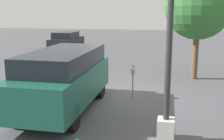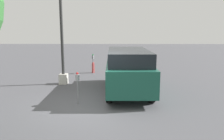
{
  "view_description": "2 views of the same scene",
  "coord_description": "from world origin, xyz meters",
  "px_view_note": "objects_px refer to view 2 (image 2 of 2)",
  "views": [
    {
      "loc": [
        10.61,
        1.94,
        3.29
      ],
      "look_at": [
        1.05,
        -0.11,
        1.23
      ],
      "focal_mm": 45.0,
      "sensor_mm": 36.0,
      "label": 1
    },
    {
      "loc": [
        -8.04,
        -0.89,
        2.88
      ],
      "look_at": [
        0.63,
        -0.81,
        1.32
      ],
      "focal_mm": 35.0,
      "sensor_mm": 36.0,
      "label": 2
    }
  ],
  "objects_px": {
    "lamp_post": "(62,44)",
    "parking_meter_near": "(77,81)",
    "parking_meter_far": "(93,59)",
    "fire_hydrant": "(93,67)",
    "parked_van": "(128,69)"
  },
  "relations": [
    {
      "from": "lamp_post",
      "to": "parking_meter_near",
      "type": "bearing_deg",
      "value": -158.24
    },
    {
      "from": "parking_meter_near",
      "to": "fire_hydrant",
      "type": "bearing_deg",
      "value": 5.3
    },
    {
      "from": "parking_meter_far",
      "to": "parked_van",
      "type": "xyz_separation_m",
      "value": [
        -4.65,
        -2.09,
        0.15
      ]
    },
    {
      "from": "parking_meter_near",
      "to": "fire_hydrant",
      "type": "relative_size",
      "value": 1.73
    },
    {
      "from": "parking_meter_near",
      "to": "parking_meter_far",
      "type": "xyz_separation_m",
      "value": [
        6.43,
        0.0,
        0.01
      ]
    },
    {
      "from": "parked_van",
      "to": "fire_hydrant",
      "type": "distance_m",
      "value": 5.29
    },
    {
      "from": "parking_meter_far",
      "to": "parking_meter_near",
      "type": "bearing_deg",
      "value": -174.83
    },
    {
      "from": "parking_meter_far",
      "to": "fire_hydrant",
      "type": "bearing_deg",
      "value": 10.85
    },
    {
      "from": "parking_meter_near",
      "to": "lamp_post",
      "type": "bearing_deg",
      "value": 26.9
    },
    {
      "from": "parked_van",
      "to": "lamp_post",
      "type": "bearing_deg",
      "value": 64.85
    },
    {
      "from": "parking_meter_far",
      "to": "lamp_post",
      "type": "bearing_deg",
      "value": 161.74
    },
    {
      "from": "parking_meter_far",
      "to": "parked_van",
      "type": "height_order",
      "value": "parked_van"
    },
    {
      "from": "parking_meter_near",
      "to": "parked_van",
      "type": "distance_m",
      "value": 2.74
    },
    {
      "from": "parking_meter_near",
      "to": "parked_van",
      "type": "relative_size",
      "value": 0.25
    },
    {
      "from": "lamp_post",
      "to": "fire_hydrant",
      "type": "xyz_separation_m",
      "value": [
        3.23,
        -1.32,
        -1.81
      ]
    }
  ]
}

